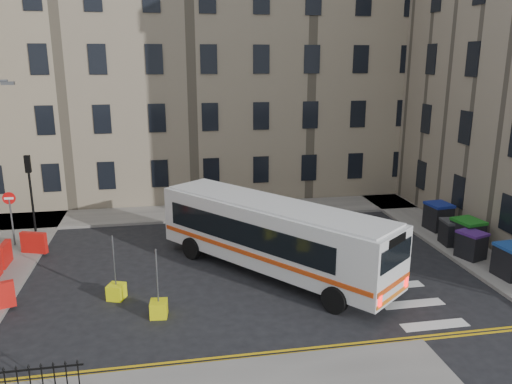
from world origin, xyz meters
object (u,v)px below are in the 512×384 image
object	(u,v)px
wheelie_bin_a	(511,261)
wheelie_bin_d	(452,232)
bus	(272,234)
bollard_yellow	(159,309)
wheelie_bin_b	(471,245)
wheelie_bin_c	(467,234)
wheelie_bin_e	(438,216)
bollard_chevron	(116,292)

from	to	relation	value
wheelie_bin_a	wheelie_bin_d	world-z (taller)	wheelie_bin_a
bus	bollard_yellow	xyz separation A→B (m)	(-4.83, -3.07, -1.48)
wheelie_bin_a	wheelie_bin_b	bearing A→B (deg)	95.61
wheelie_bin_c	wheelie_bin_e	size ratio (longest dim) A/B	1.03
wheelie_bin_a	wheelie_bin_e	size ratio (longest dim) A/B	0.96
bollard_yellow	bus	bearing A→B (deg)	32.46
wheelie_bin_e	wheelie_bin_c	bearing A→B (deg)	-97.99
wheelie_bin_b	bollard_yellow	bearing A→B (deg)	172.14
bollard_yellow	bollard_chevron	distance (m)	2.34
wheelie_bin_b	wheelie_bin_c	xyz separation A→B (m)	(0.47, 1.06, 0.10)
wheelie_bin_c	bollard_chevron	distance (m)	16.32
bus	wheelie_bin_a	size ratio (longest dim) A/B	7.52
wheelie_bin_d	wheelie_bin_e	xyz separation A→B (m)	(0.50, 2.18, 0.11)
wheelie_bin_b	bollard_chevron	world-z (taller)	wheelie_bin_b
wheelie_bin_a	bollard_yellow	size ratio (longest dim) A/B	2.31
wheelie_bin_c	wheelie_bin_d	distance (m)	0.79
bollard_yellow	wheelie_bin_c	bearing A→B (deg)	14.51
wheelie_bin_b	bollard_chevron	xyz separation A→B (m)	(-15.71, -1.02, -0.48)
wheelie_bin_e	wheelie_bin_d	bearing A→B (deg)	-108.25
wheelie_bin_a	bollard_chevron	size ratio (longest dim) A/B	2.31
bus	wheelie_bin_e	world-z (taller)	bus
bus	wheelie_bin_e	xyz separation A→B (m)	(9.86, 3.57, -0.90)
wheelie_bin_e	wheelie_bin_b	bearing A→B (deg)	-104.07
wheelie_bin_d	wheelie_bin_b	bearing A→B (deg)	-88.12
wheelie_bin_b	bollard_yellow	world-z (taller)	wheelie_bin_b
wheelie_bin_d	bollard_chevron	world-z (taller)	wheelie_bin_d
wheelie_bin_b	wheelie_bin_c	world-z (taller)	wheelie_bin_c
wheelie_bin_a	wheelie_bin_c	world-z (taller)	wheelie_bin_c
wheelie_bin_a	wheelie_bin_c	bearing A→B (deg)	83.98
wheelie_bin_b	wheelie_bin_e	xyz separation A→B (m)	(0.60, 3.94, 0.10)
wheelie_bin_a	wheelie_bin_c	distance (m)	3.27
wheelie_bin_c	bollard_yellow	distance (m)	15.05
wheelie_bin_d	wheelie_bin_e	bearing A→B (deg)	82.38
wheelie_bin_b	wheelie_bin_e	distance (m)	3.99
wheelie_bin_b	wheelie_bin_e	bearing A→B (deg)	62.55
bus	wheelie_bin_b	bearing A→B (deg)	-40.59
wheelie_bin_d	bollard_chevron	xyz separation A→B (m)	(-15.81, -2.77, -0.47)
bus	bollard_chevron	world-z (taller)	bus
wheelie_bin_b	wheelie_bin_e	world-z (taller)	wheelie_bin_e
bus	wheelie_bin_c	world-z (taller)	bus
wheelie_bin_d	bollard_yellow	bearing A→B (deg)	-157.28
wheelie_bin_e	bollard_chevron	size ratio (longest dim) A/B	2.40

